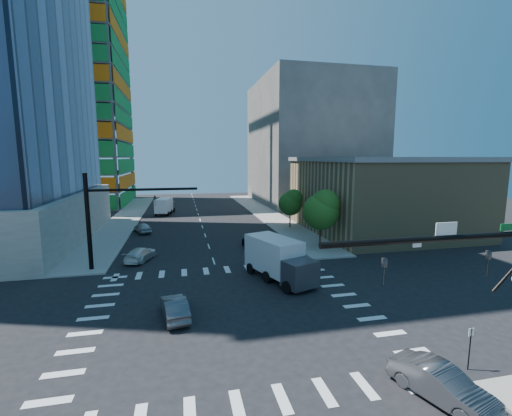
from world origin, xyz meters
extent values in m
plane|color=black|center=(0.00, 0.00, 0.00)|extent=(160.00, 160.00, 0.00)
cube|color=silver|center=(0.00, 0.00, 0.01)|extent=(20.00, 20.00, 0.01)
cube|color=#9B9893|center=(12.50, 40.00, 0.07)|extent=(5.00, 60.00, 0.15)
cube|color=#9B9893|center=(-12.50, 40.00, 0.07)|extent=(5.00, 60.00, 0.15)
cube|color=#198D39|center=(-14.90, 62.00, 24.50)|extent=(0.12, 24.00, 49.00)
cube|color=orange|center=(-27.50, 49.40, 24.50)|extent=(24.00, 0.12, 49.00)
cube|color=#998458|center=(25.00, 22.00, 5.00)|extent=(20.00, 22.00, 10.00)
cube|color=slate|center=(25.00, 22.00, 10.30)|extent=(20.50, 22.50, 0.60)
cube|color=#5B5552|center=(27.00, 55.00, 14.00)|extent=(24.00, 30.00, 28.00)
cylinder|color=black|center=(6.50, -11.50, 7.55)|extent=(10.00, 0.24, 0.24)
imported|color=black|center=(8.50, -11.50, 6.45)|extent=(0.16, 0.20, 1.00)
imported|color=black|center=(4.00, -11.50, 6.45)|extent=(0.16, 0.20, 1.00)
cube|color=white|center=(6.50, -11.50, 7.90)|extent=(0.90, 0.04, 0.50)
cube|color=#0D5D26|center=(9.50, -11.50, 7.85)|extent=(1.10, 0.04, 0.28)
cylinder|color=black|center=(-11.50, 11.50, 4.65)|extent=(0.40, 0.40, 9.00)
cylinder|color=black|center=(-6.50, 11.50, 7.55)|extent=(10.00, 0.24, 0.24)
imported|color=black|center=(-5.50, 11.50, 6.45)|extent=(0.16, 0.20, 1.00)
cylinder|color=#382316|center=(12.50, 14.00, 1.29)|extent=(0.20, 0.20, 2.27)
sphere|color=#1F4C14|center=(12.50, 14.00, 4.38)|extent=(4.16, 4.16, 4.16)
sphere|color=#377828|center=(12.90, 13.70, 5.35)|extent=(3.25, 3.25, 3.25)
cylinder|color=#382316|center=(12.80, 26.00, 1.11)|extent=(0.20, 0.20, 1.92)
sphere|color=#1F4C14|center=(12.80, 26.00, 3.72)|extent=(3.52, 3.52, 3.52)
sphere|color=#377828|center=(13.20, 25.70, 4.55)|extent=(2.75, 2.75, 2.75)
cylinder|color=black|center=(10.70, -9.00, 1.10)|extent=(0.06, 0.06, 2.20)
cube|color=silver|center=(10.70, -9.00, 2.00)|extent=(0.30, 0.03, 0.40)
imported|color=#4F5055|center=(7.76, -10.55, 0.75)|extent=(3.00, 4.82, 1.50)
imported|color=black|center=(5.08, 15.78, 0.64)|extent=(2.28, 4.65, 1.27)
imported|color=white|center=(-7.30, 13.83, 0.67)|extent=(3.35, 5.00, 1.35)
imported|color=#A7AAAF|center=(-8.50, 27.61, 0.71)|extent=(3.07, 4.51, 1.43)
imported|color=#505055|center=(-3.70, -0.02, 0.70)|extent=(2.10, 4.40, 1.39)
cube|color=silver|center=(5.12, 5.07, 2.11)|extent=(4.38, 6.11, 2.88)
cube|color=#38383E|center=(5.12, 5.07, 1.39)|extent=(3.07, 2.74, 2.11)
cube|color=white|center=(-6.00, 43.67, 1.81)|extent=(3.24, 5.13, 2.47)
cube|color=#38383E|center=(-6.00, 43.67, 1.19)|extent=(2.50, 2.14, 1.81)
camera|label=1|loc=(-3.08, -22.10, 10.52)|focal=24.00mm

